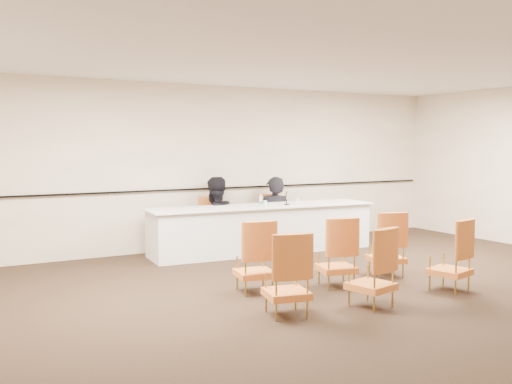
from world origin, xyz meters
TOP-DOWN VIEW (x-y plane):
  - floor at (0.00, 0.00)m, footprint 10.00×10.00m
  - ceiling at (0.00, 0.00)m, footprint 10.00×10.00m
  - wall_back at (0.00, 4.00)m, footprint 10.00×0.04m
  - wall_rail at (0.00, 3.96)m, footprint 9.80×0.04m
  - panel_table at (0.43, 3.09)m, footprint 4.20×1.24m
  - panelist_main at (1.01, 3.65)m, footprint 0.76×0.60m
  - panelist_main_chair at (1.01, 3.65)m, footprint 0.53×0.53m
  - panelist_second at (-0.21, 3.73)m, footprint 0.97×0.82m
  - panelist_second_chair at (-0.21, 3.73)m, footprint 0.53×0.53m
  - papers at (0.95, 2.94)m, footprint 0.32×0.25m
  - microphone at (0.85, 2.95)m, footprint 0.18×0.23m
  - water_bottle at (0.36, 3.04)m, footprint 0.08×0.08m
  - drinking_glass at (0.42, 2.98)m, footprint 0.08×0.08m
  - coffee_cup at (1.07, 2.95)m, footprint 0.09×0.09m
  - aud_chair_front_left at (-1.07, 0.70)m, footprint 0.58×0.58m
  - aud_chair_front_mid at (0.04, 0.42)m, footprint 0.61×0.61m
  - aud_chair_front_right at (1.06, 0.59)m, footprint 0.62×0.62m
  - aud_chair_back_left at (-1.25, -0.35)m, footprint 0.60×0.60m
  - aud_chair_back_mid at (-0.20, -0.55)m, footprint 0.60×0.60m
  - aud_chair_back_right at (1.22, -0.45)m, footprint 0.61×0.61m

SIDE VIEW (x-z plane):
  - floor at x=0.00m, z-range 0.00..0.00m
  - panelist_main at x=1.01m, z-range -0.51..1.30m
  - panel_table at x=0.43m, z-range 0.00..0.83m
  - panelist_second at x=-0.21m, z-range -0.44..1.33m
  - panelist_main_chair at x=1.01m, z-range 0.00..0.95m
  - panelist_second_chair at x=-0.21m, z-range 0.00..0.95m
  - aud_chair_front_left at x=-1.07m, z-range 0.00..0.95m
  - aud_chair_front_mid at x=0.04m, z-range 0.00..0.95m
  - aud_chair_front_right at x=1.06m, z-range 0.00..0.95m
  - aud_chair_back_left at x=-1.25m, z-range 0.00..0.95m
  - aud_chair_back_mid at x=-0.20m, z-range 0.00..0.95m
  - aud_chair_back_right at x=1.22m, z-range 0.00..0.95m
  - papers at x=0.95m, z-range 0.83..0.84m
  - drinking_glass at x=0.42m, z-range 0.83..0.93m
  - coffee_cup at x=1.07m, z-range 0.83..0.95m
  - water_bottle at x=0.36m, z-range 0.83..1.05m
  - microphone at x=0.85m, z-range 0.83..1.12m
  - wall_rail at x=0.00m, z-range 1.09..1.11m
  - wall_back at x=0.00m, z-range 0.00..3.00m
  - ceiling at x=0.00m, z-range 3.00..3.00m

